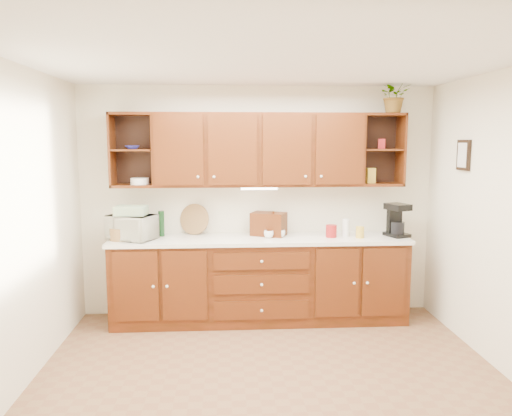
{
  "coord_description": "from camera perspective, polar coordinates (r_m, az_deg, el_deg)",
  "views": [
    {
      "loc": [
        -0.36,
        -3.91,
        1.99
      ],
      "look_at": [
        -0.06,
        1.15,
        1.31
      ],
      "focal_mm": 35.0,
      "sensor_mm": 36.0,
      "label": 1
    }
  ],
  "objects": [
    {
      "name": "left_wall",
      "position": [
        4.29,
        -25.84,
        -2.35
      ],
      "size": [
        0.0,
        3.5,
        3.5
      ],
      "primitive_type": "plane",
      "rotation": [
        1.57,
        0.0,
        1.57
      ],
      "color": "#ECE4C7",
      "rests_on": "floor"
    },
    {
      "name": "upper_cabinets",
      "position": [
        5.51,
        0.43,
        6.68
      ],
      "size": [
        3.2,
        0.33,
        0.8
      ],
      "color": "#341805",
      "rests_on": "back_wall"
    },
    {
      "name": "pantry_box_red",
      "position": [
        5.74,
        14.16,
        7.12
      ],
      "size": [
        0.09,
        0.08,
        0.11
      ],
      "primitive_type": "cube",
      "rotation": [
        0.0,
        0.0,
        -0.25
      ],
      "color": "maroon",
      "rests_on": "upper_cabinets"
    },
    {
      "name": "bowl_stack",
      "position": [
        5.56,
        -13.96,
        6.74
      ],
      "size": [
        0.19,
        0.19,
        0.04
      ],
      "primitive_type": "imported",
      "rotation": [
        0.0,
        0.0,
        0.25
      ],
      "color": "navy",
      "rests_on": "upper_cabinets"
    },
    {
      "name": "floor",
      "position": [
        4.4,
        1.76,
        -19.21
      ],
      "size": [
        4.0,
        4.0,
        0.0
      ],
      "primitive_type": "plane",
      "color": "brown",
      "rests_on": "ground"
    },
    {
      "name": "canister_yellow",
      "position": [
        5.55,
        11.79,
        -2.73
      ],
      "size": [
        0.12,
        0.12,
        0.12
      ],
      "primitive_type": "cylinder",
      "rotation": [
        0.0,
        0.0,
        -0.41
      ],
      "color": "gold",
      "rests_on": "countertop"
    },
    {
      "name": "back_wall",
      "position": [
        5.71,
        0.21,
        0.76
      ],
      "size": [
        4.0,
        0.0,
        4.0
      ],
      "primitive_type": "plane",
      "rotation": [
        1.57,
        0.0,
        0.0
      ],
      "color": "#ECE4C7",
      "rests_on": "floor"
    },
    {
      "name": "coffee_maker",
      "position": [
        5.73,
        15.77,
        -1.38
      ],
      "size": [
        0.27,
        0.31,
        0.36
      ],
      "rotation": [
        0.0,
        0.0,
        0.37
      ],
      "color": "black",
      "rests_on": "countertop"
    },
    {
      "name": "ceiling",
      "position": [
        3.97,
        1.92,
        16.52
      ],
      "size": [
        4.0,
        4.0,
        0.0
      ],
      "primitive_type": "plane",
      "rotation": [
        3.14,
        0.0,
        0.0
      ],
      "color": "white",
      "rests_on": "back_wall"
    },
    {
      "name": "plate_stack",
      "position": [
        5.56,
        -13.13,
        3.01
      ],
      "size": [
        0.22,
        0.22,
        0.07
      ],
      "primitive_type": "cylinder",
      "rotation": [
        0.0,
        0.0,
        -0.14
      ],
      "color": "white",
      "rests_on": "upper_cabinets"
    },
    {
      "name": "bread_box",
      "position": [
        5.56,
        1.46,
        -1.84
      ],
      "size": [
        0.43,
        0.36,
        0.26
      ],
      "primitive_type": "cube",
      "rotation": [
        0.0,
        0.0,
        -0.42
      ],
      "color": "#341805",
      "rests_on": "countertop"
    },
    {
      "name": "towel_stack",
      "position": [
        5.46,
        -14.09,
        -0.28
      ],
      "size": [
        0.34,
        0.26,
        0.1
      ],
      "primitive_type": "cube",
      "rotation": [
        0.0,
        0.0,
        -0.09
      ],
      "color": "#D2DA66",
      "rests_on": "microwave"
    },
    {
      "name": "mug_tree",
      "position": [
        5.48,
        1.99,
        -2.87
      ],
      "size": [
        0.26,
        0.26,
        0.29
      ],
      "rotation": [
        0.0,
        0.0,
        -0.3
      ],
      "color": "#341805",
      "rests_on": "countertop"
    },
    {
      "name": "base_cabinets",
      "position": [
        5.59,
        0.41,
        -8.31
      ],
      "size": [
        3.2,
        0.6,
        0.9
      ],
      "primitive_type": "cube",
      "color": "#341805",
      "rests_on": "floor"
    },
    {
      "name": "pantry_box_yellow",
      "position": [
        5.73,
        12.96,
        3.63
      ],
      "size": [
        0.1,
        0.08,
        0.17
      ],
      "primitive_type": "cube",
      "rotation": [
        0.0,
        0.0,
        0.13
      ],
      "color": "gold",
      "rests_on": "upper_cabinets"
    },
    {
      "name": "canister_white",
      "position": [
        5.6,
        10.23,
        -2.22
      ],
      "size": [
        0.1,
        0.1,
        0.19
      ],
      "primitive_type": "cylinder",
      "rotation": [
        0.0,
        0.0,
        -0.41
      ],
      "color": "white",
      "rests_on": "countertop"
    },
    {
      "name": "woven_tray",
      "position": [
        5.7,
        -7.03,
        -2.88
      ],
      "size": [
        0.36,
        0.21,
        0.34
      ],
      "primitive_type": "cylinder",
      "rotation": [
        1.36,
        0.0,
        -0.37
      ],
      "color": "olive",
      "rests_on": "countertop"
    },
    {
      "name": "wicker_basket",
      "position": [
        5.52,
        -15.13,
        -2.84
      ],
      "size": [
        0.33,
        0.33,
        0.13
      ],
      "primitive_type": "cylinder",
      "rotation": [
        0.0,
        0.0,
        -0.4
      ],
      "color": "olive",
      "rests_on": "countertop"
    },
    {
      "name": "countertop",
      "position": [
        5.46,
        0.42,
        -3.6
      ],
      "size": [
        3.24,
        0.64,
        0.04
      ],
      "primitive_type": "cube",
      "color": "silver",
      "rests_on": "base_cabinets"
    },
    {
      "name": "framed_picture",
      "position": [
        5.35,
        22.64,
        5.6
      ],
      "size": [
        0.03,
        0.24,
        0.3
      ],
      "primitive_type": "cube",
      "color": "black",
      "rests_on": "right_wall"
    },
    {
      "name": "potted_plant",
      "position": [
        5.75,
        15.57,
        12.29
      ],
      "size": [
        0.38,
        0.35,
        0.38
      ],
      "primitive_type": "imported",
      "rotation": [
        0.0,
        0.0,
        0.16
      ],
      "color": "#999999",
      "rests_on": "upper_cabinets"
    },
    {
      "name": "microwave",
      "position": [
        5.49,
        -14.03,
        -2.15
      ],
      "size": [
        0.57,
        0.49,
        0.27
      ],
      "primitive_type": "imported",
      "rotation": [
        0.0,
        0.0,
        -0.43
      ],
      "color": "silver",
      "rests_on": "countertop"
    },
    {
      "name": "canister_red",
      "position": [
        5.53,
        8.6,
        -2.63
      ],
      "size": [
        0.13,
        0.13,
        0.14
      ],
      "primitive_type": "cylinder",
      "rotation": [
        0.0,
        0.0,
        0.06
      ],
      "color": "maroon",
      "rests_on": "countertop"
    },
    {
      "name": "wine_bottle",
      "position": [
        5.61,
        -10.76,
        -1.76
      ],
      "size": [
        0.07,
        0.07,
        0.28
      ],
      "primitive_type": "cylinder",
      "rotation": [
        0.0,
        0.0,
        0.17
      ],
      "color": "black",
      "rests_on": "countertop"
    },
    {
      "name": "undercabinet_light",
      "position": [
        5.48,
        0.36,
        2.25
      ],
      "size": [
        0.4,
        0.05,
        0.02
      ],
      "primitive_type": "cube",
      "color": "white",
      "rests_on": "upper_cabinets"
    }
  ]
}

